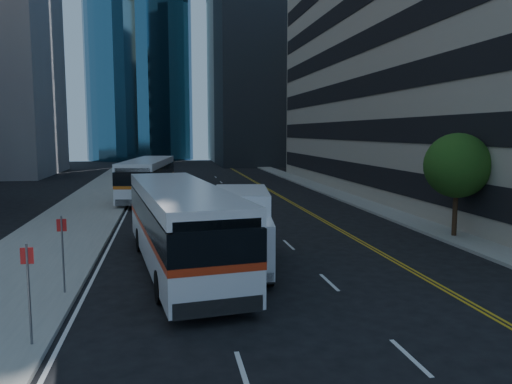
% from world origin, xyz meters
% --- Properties ---
extents(ground, '(160.00, 160.00, 0.00)m').
position_xyz_m(ground, '(0.00, 0.00, 0.00)').
color(ground, black).
rests_on(ground, ground).
extents(sidewalk_west, '(5.00, 90.00, 0.15)m').
position_xyz_m(sidewalk_west, '(-10.50, 25.00, 0.07)').
color(sidewalk_west, gray).
rests_on(sidewalk_west, ground).
extents(sidewalk_east, '(2.00, 90.00, 0.15)m').
position_xyz_m(sidewalk_east, '(9.00, 25.00, 0.07)').
color(sidewalk_east, gray).
rests_on(sidewalk_east, ground).
extents(street_tree, '(3.20, 3.20, 5.10)m').
position_xyz_m(street_tree, '(9.00, 8.00, 3.64)').
color(street_tree, '#332114').
rests_on(street_tree, sidewalk_east).
extents(bus_front, '(4.44, 12.81, 3.24)m').
position_xyz_m(bus_front, '(-4.62, 4.75, 1.77)').
color(bus_front, silver).
rests_on(bus_front, ground).
extents(bus_rear, '(4.19, 12.42, 3.14)m').
position_xyz_m(bus_rear, '(-6.60, 25.77, 1.72)').
color(bus_rear, white).
rests_on(bus_rear, ground).
extents(box_truck, '(2.92, 6.42, 2.97)m').
position_xyz_m(box_truck, '(-2.25, 4.55, 1.57)').
color(box_truck, white).
rests_on(box_truck, ground).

